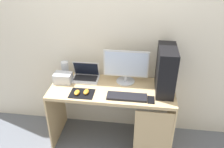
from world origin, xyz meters
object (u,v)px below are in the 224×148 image
object	(u,v)px
laptop	(86,75)
mouse_right	(77,92)
monitor	(126,67)
projector	(63,78)
speaker	(65,69)
pc_tower	(166,70)
mouse_left	(86,92)
keyboard	(127,97)
cell_phone	(151,100)

from	to	relation	value
laptop	mouse_right	world-z (taller)	laptop
monitor	laptop	world-z (taller)	monitor
projector	speaker	bearing A→B (deg)	97.13
pc_tower	speaker	bearing A→B (deg)	171.24
pc_tower	mouse_left	world-z (taller)	pc_tower
keyboard	cell_phone	world-z (taller)	keyboard
monitor	mouse_right	size ratio (longest dim) A/B	5.27
keyboard	monitor	bearing A→B (deg)	97.23
laptop	speaker	bearing A→B (deg)	170.70
mouse_right	speaker	bearing A→B (deg)	122.52
speaker	projector	distance (m)	0.16
keyboard	pc_tower	bearing A→B (deg)	26.31
pc_tower	monitor	distance (m)	0.45
speaker	laptop	bearing A→B (deg)	-9.30
pc_tower	projector	world-z (taller)	pc_tower
speaker	keyboard	distance (m)	0.86
speaker	monitor	bearing A→B (deg)	-4.46
pc_tower	projector	xyz separation A→B (m)	(-1.14, 0.02, -0.19)
laptop	cell_phone	world-z (taller)	laptop
laptop	cell_phone	xyz separation A→B (m)	(0.77, -0.34, -0.04)
monitor	keyboard	size ratio (longest dim) A/B	1.20
mouse_left	mouse_right	size ratio (longest dim) A/B	1.00
mouse_left	cell_phone	distance (m)	0.69
keyboard	mouse_left	xyz separation A→B (m)	(-0.44, 0.02, 0.01)
laptop	speaker	world-z (taller)	laptop
pc_tower	laptop	world-z (taller)	pc_tower
monitor	mouse_left	distance (m)	0.53
mouse_left	monitor	bearing A→B (deg)	36.34
laptop	mouse_right	size ratio (longest dim) A/B	3.24
speaker	mouse_left	size ratio (longest dim) A/B	1.89
projector	keyboard	world-z (taller)	projector
pc_tower	speaker	xyz separation A→B (m)	(-1.16, 0.18, -0.16)
monitor	laptop	xyz separation A→B (m)	(-0.47, 0.01, -0.16)
pc_tower	monitor	size ratio (longest dim) A/B	1.00
mouse_right	pc_tower	bearing A→B (deg)	12.06
pc_tower	cell_phone	world-z (taller)	pc_tower
monitor	mouse_right	xyz separation A→B (m)	(-0.49, -0.32, -0.18)
monitor	cell_phone	distance (m)	0.48
mouse_left	laptop	bearing A→B (deg)	103.62
pc_tower	mouse_right	bearing A→B (deg)	-167.94
monitor	projector	size ratio (longest dim) A/B	2.53
mouse_left	cell_phone	world-z (taller)	mouse_left
projector	keyboard	distance (m)	0.78
monitor	speaker	bearing A→B (deg)	175.54
mouse_left	cell_phone	bearing A→B (deg)	-2.84
laptop	mouse_right	xyz separation A→B (m)	(-0.02, -0.33, -0.02)
cell_phone	monitor	bearing A→B (deg)	131.66
mouse_left	pc_tower	bearing A→B (deg)	11.74
pc_tower	cell_phone	size ratio (longest dim) A/B	3.87
keyboard	mouse_left	distance (m)	0.44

